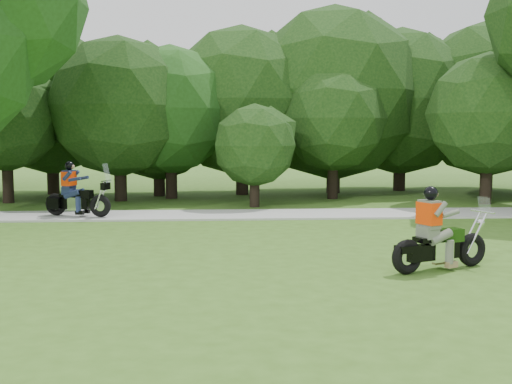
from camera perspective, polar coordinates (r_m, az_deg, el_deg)
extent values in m
plane|color=#395E1A|center=(12.20, 8.74, -6.99)|extent=(100.00, 100.00, 0.00)
cube|color=#9E9E99|center=(19.97, 3.86, -1.98)|extent=(60.00, 2.20, 0.06)
cylinder|color=black|center=(26.04, -8.59, 1.33)|extent=(0.46, 0.46, 1.52)
sphere|color=black|center=(25.98, -8.67, 6.72)|extent=(5.20, 5.20, 5.20)
cylinder|color=black|center=(29.70, 19.80, 1.85)|extent=(0.54, 0.54, 1.80)
sphere|color=black|center=(29.68, 20.00, 7.82)|extent=(6.75, 6.75, 6.75)
cylinder|color=black|center=(24.77, 6.84, 1.41)|extent=(0.40, 0.40, 1.75)
sphere|color=black|center=(24.72, 6.90, 6.50)|extent=(4.07, 4.07, 4.07)
cylinder|color=black|center=(24.32, 19.76, 1.11)|extent=(0.42, 0.42, 1.80)
sphere|color=black|center=(24.26, 19.94, 6.57)|extent=(4.36, 4.36, 4.36)
cylinder|color=black|center=(24.90, -21.20, 1.16)|extent=(0.40, 0.40, 1.80)
sphere|color=black|center=(24.84, -21.37, 6.15)|extent=(3.90, 3.90, 3.90)
cylinder|color=black|center=(26.23, -1.24, 1.73)|extent=(0.51, 0.51, 1.80)
sphere|color=black|center=(26.20, -1.25, 8.06)|extent=(6.14, 6.14, 6.14)
cylinder|color=black|center=(21.98, -0.13, 0.21)|extent=(0.34, 0.34, 1.19)
sphere|color=black|center=(21.89, -0.13, 4.18)|extent=(2.85, 2.85, 2.85)
cylinder|color=black|center=(24.39, -11.95, 1.33)|extent=(0.46, 0.46, 1.80)
sphere|color=black|center=(24.34, -12.08, 7.44)|extent=(5.22, 5.22, 5.22)
cylinder|color=black|center=(28.70, 12.63, 1.92)|extent=(0.52, 0.52, 1.80)
sphere|color=black|center=(28.67, 12.75, 7.85)|extent=(6.36, 6.36, 6.36)
cylinder|color=black|center=(27.13, 6.88, 1.82)|extent=(0.56, 0.56, 1.80)
sphere|color=black|center=(27.12, 6.96, 8.71)|extent=(7.27, 7.27, 7.27)
cylinder|color=black|center=(24.97, -7.54, 1.49)|extent=(0.45, 0.45, 1.80)
sphere|color=#204814|center=(24.92, -7.61, 7.27)|extent=(4.96, 4.96, 4.96)
cylinder|color=black|center=(27.64, -17.59, 1.67)|extent=(0.49, 0.49, 1.80)
sphere|color=black|center=(27.61, -17.76, 7.39)|extent=(5.72, 5.72, 5.72)
torus|color=black|center=(12.07, 13.28, -5.63)|extent=(0.67, 0.43, 0.65)
torus|color=black|center=(13.12, 18.62, -4.88)|extent=(0.67, 0.43, 0.65)
cube|color=black|center=(12.45, 15.42, -5.12)|extent=(1.14, 0.65, 0.30)
cube|color=silver|center=(12.55, 15.96, -5.05)|extent=(0.54, 0.47, 0.37)
cube|color=black|center=(12.68, 16.84, -3.69)|extent=(0.56, 0.45, 0.24)
cube|color=black|center=(12.32, 15.01, -4.08)|extent=(0.56, 0.46, 0.09)
cylinder|color=silver|center=(13.10, 18.78, -3.46)|extent=(0.48, 0.23, 0.77)
cylinder|color=silver|center=(13.20, 19.51, -1.65)|extent=(0.26, 0.56, 0.03)
cube|color=#535A49|center=(12.30, 15.03, -3.48)|extent=(0.40, 0.44, 0.22)
cube|color=#535A49|center=(12.27, 15.13, -1.92)|extent=(0.38, 0.45, 0.52)
cube|color=#FF3705|center=(12.26, 15.13, -1.83)|extent=(0.42, 0.50, 0.41)
sphere|color=black|center=(12.24, 15.27, -0.10)|extent=(0.26, 0.26, 0.26)
torus|color=black|center=(20.28, -17.36, -1.06)|extent=(0.70, 0.40, 0.67)
torus|color=black|center=(19.53, -13.67, -1.21)|extent=(0.70, 0.40, 0.67)
cube|color=black|center=(19.98, -15.99, -0.98)|extent=(1.09, 0.56, 0.31)
cube|color=silver|center=(19.90, -15.63, -0.99)|extent=(0.54, 0.46, 0.38)
cube|color=black|center=(19.75, -15.05, -0.19)|extent=(0.56, 0.43, 0.25)
cube|color=black|center=(20.02, -16.30, -0.26)|extent=(0.57, 0.45, 0.10)
cylinder|color=silver|center=(19.47, -13.59, -0.23)|extent=(0.37, 0.16, 0.86)
cylinder|color=silver|center=(19.36, -13.20, 0.97)|extent=(0.23, 0.59, 0.03)
cube|color=black|center=(20.07, -17.57, -0.99)|extent=(0.42, 0.24, 0.33)
cube|color=black|center=(20.43, -16.93, -0.87)|extent=(0.42, 0.24, 0.33)
cube|color=#1A2A45|center=(20.00, -16.31, 0.12)|extent=(0.39, 0.44, 0.23)
cube|color=#1A2A45|center=(19.97, -16.29, 1.11)|extent=(0.36, 0.46, 0.54)
cube|color=#FF3705|center=(19.96, -16.29, 1.16)|extent=(0.40, 0.51, 0.42)
sphere|color=black|center=(19.92, -16.25, 2.26)|extent=(0.27, 0.27, 0.27)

